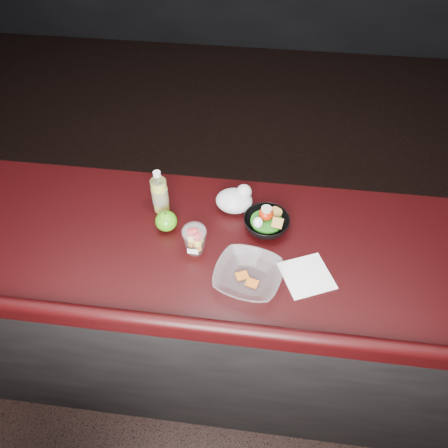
% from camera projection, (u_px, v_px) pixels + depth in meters
% --- Properties ---
extents(ground, '(8.00, 8.00, 0.00)m').
position_uv_depth(ground, '(202.00, 420.00, 2.17)').
color(ground, black).
rests_on(ground, ground).
extents(room_shell, '(8.00, 8.00, 8.00)m').
position_uv_depth(room_shell, '(165.00, 85.00, 0.81)').
color(room_shell, black).
rests_on(room_shell, ground).
extents(counter, '(4.06, 0.71, 1.02)m').
position_uv_depth(counter, '(208.00, 314.00, 1.99)').
color(counter, black).
rests_on(counter, ground).
extents(lemonade_bottle, '(0.06, 0.06, 0.19)m').
position_uv_depth(lemonade_bottle, '(160.00, 194.00, 1.67)').
color(lemonade_bottle, gold).
rests_on(lemonade_bottle, counter).
extents(fruit_cup, '(0.09, 0.09, 0.12)m').
position_uv_depth(fruit_cup, '(195.00, 238.00, 1.54)').
color(fruit_cup, white).
rests_on(fruit_cup, counter).
extents(green_apple, '(0.08, 0.08, 0.09)m').
position_uv_depth(green_apple, '(166.00, 221.00, 1.63)').
color(green_apple, '#24800E').
rests_on(green_apple, counter).
extents(plastic_bag, '(0.14, 0.12, 0.11)m').
position_uv_depth(plastic_bag, '(235.00, 200.00, 1.70)').
color(plastic_bag, silver).
rests_on(plastic_bag, counter).
extents(snack_bowl, '(0.23, 0.23, 0.09)m').
position_uv_depth(snack_bowl, '(266.00, 222.00, 1.64)').
color(snack_bowl, black).
rests_on(snack_bowl, counter).
extents(takeout_bowl, '(0.27, 0.27, 0.06)m').
position_uv_depth(takeout_bowl, '(248.00, 276.00, 1.47)').
color(takeout_bowl, silver).
rests_on(takeout_bowl, counter).
extents(paper_napkin, '(0.21, 0.21, 0.00)m').
position_uv_depth(paper_napkin, '(307.00, 276.00, 1.51)').
color(paper_napkin, white).
rests_on(paper_napkin, counter).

